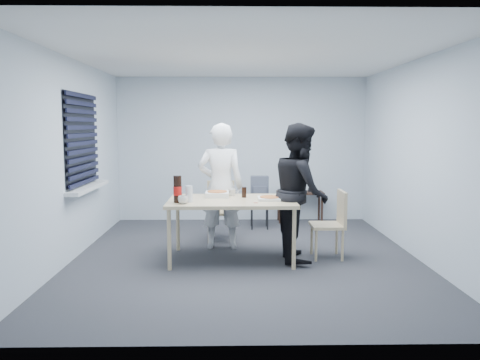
{
  "coord_description": "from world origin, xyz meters",
  "views": [
    {
      "loc": [
        -0.18,
        -6.03,
        1.74
      ],
      "look_at": [
        -0.07,
        0.1,
        1.02
      ],
      "focal_mm": 35.0,
      "sensor_mm": 36.0,
      "label": 1
    }
  ],
  "objects_px": {
    "person_white": "(221,186)",
    "dining_table": "(232,204)",
    "mug_a": "(183,200)",
    "side_table": "(300,196)",
    "backpack": "(260,189)",
    "mug_b": "(232,192)",
    "soda_bottle": "(178,190)",
    "person_black": "(300,192)",
    "chair_far": "(221,206)",
    "chair_right": "(334,219)",
    "stool": "(259,207)"
  },
  "relations": [
    {
      "from": "person_black",
      "to": "backpack",
      "type": "distance_m",
      "value": 1.89
    },
    {
      "from": "dining_table",
      "to": "mug_b",
      "type": "distance_m",
      "value": 0.34
    },
    {
      "from": "person_black",
      "to": "soda_bottle",
      "type": "distance_m",
      "value": 1.57
    },
    {
      "from": "stool",
      "to": "mug_b",
      "type": "relative_size",
      "value": 4.73
    },
    {
      "from": "side_table",
      "to": "chair_right",
      "type": "bearing_deg",
      "value": -87.37
    },
    {
      "from": "person_white",
      "to": "dining_table",
      "type": "bearing_deg",
      "value": 104.62
    },
    {
      "from": "stool",
      "to": "soda_bottle",
      "type": "xyz_separation_m",
      "value": [
        -1.14,
        -2.07,
        0.59
      ]
    },
    {
      "from": "stool",
      "to": "chair_far",
      "type": "bearing_deg",
      "value": -130.6
    },
    {
      "from": "person_white",
      "to": "chair_far",
      "type": "bearing_deg",
      "value": -88.51
    },
    {
      "from": "stool",
      "to": "soda_bottle",
      "type": "bearing_deg",
      "value": -118.75
    },
    {
      "from": "dining_table",
      "to": "soda_bottle",
      "type": "xyz_separation_m",
      "value": [
        -0.67,
        -0.22,
        0.22
      ]
    },
    {
      "from": "soda_bottle",
      "to": "mug_b",
      "type": "bearing_deg",
      "value": 38.8
    },
    {
      "from": "chair_right",
      "to": "mug_b",
      "type": "height_order",
      "value": "chair_right"
    },
    {
      "from": "chair_right",
      "to": "mug_a",
      "type": "xyz_separation_m",
      "value": [
        -1.93,
        -0.38,
        0.32
      ]
    },
    {
      "from": "dining_table",
      "to": "stool",
      "type": "xyz_separation_m",
      "value": [
        0.47,
        1.86,
        -0.37
      ]
    },
    {
      "from": "mug_a",
      "to": "soda_bottle",
      "type": "bearing_deg",
      "value": 126.31
    },
    {
      "from": "mug_b",
      "to": "chair_right",
      "type": "bearing_deg",
      "value": -11.52
    },
    {
      "from": "person_white",
      "to": "soda_bottle",
      "type": "xyz_separation_m",
      "value": [
        -0.51,
        -0.81,
        0.06
      ]
    },
    {
      "from": "person_white",
      "to": "mug_b",
      "type": "relative_size",
      "value": 17.7
    },
    {
      "from": "chair_far",
      "to": "chair_right",
      "type": "relative_size",
      "value": 1.0
    },
    {
      "from": "chair_right",
      "to": "stool",
      "type": "height_order",
      "value": "chair_right"
    },
    {
      "from": "person_black",
      "to": "soda_bottle",
      "type": "bearing_deg",
      "value": 98.24
    },
    {
      "from": "mug_a",
      "to": "soda_bottle",
      "type": "distance_m",
      "value": 0.17
    },
    {
      "from": "chair_far",
      "to": "mug_a",
      "type": "bearing_deg",
      "value": -106.43
    },
    {
      "from": "stool",
      "to": "backpack",
      "type": "height_order",
      "value": "backpack"
    },
    {
      "from": "person_black",
      "to": "side_table",
      "type": "xyz_separation_m",
      "value": [
        0.35,
        2.35,
        -0.41
      ]
    },
    {
      "from": "dining_table",
      "to": "person_white",
      "type": "height_order",
      "value": "person_white"
    },
    {
      "from": "chair_far",
      "to": "mug_b",
      "type": "relative_size",
      "value": 8.9
    },
    {
      "from": "chair_far",
      "to": "soda_bottle",
      "type": "relative_size",
      "value": 2.67
    },
    {
      "from": "side_table",
      "to": "backpack",
      "type": "distance_m",
      "value": 0.94
    },
    {
      "from": "dining_table",
      "to": "side_table",
      "type": "relative_size",
      "value": 1.96
    },
    {
      "from": "mug_a",
      "to": "soda_bottle",
      "type": "height_order",
      "value": "soda_bottle"
    },
    {
      "from": "chair_right",
      "to": "backpack",
      "type": "height_order",
      "value": "same"
    },
    {
      "from": "side_table",
      "to": "soda_bottle",
      "type": "xyz_separation_m",
      "value": [
        -1.9,
        -2.58,
        0.48
      ]
    },
    {
      "from": "dining_table",
      "to": "person_black",
      "type": "bearing_deg",
      "value": 0.42
    },
    {
      "from": "chair_far",
      "to": "person_black",
      "type": "xyz_separation_m",
      "value": [
        1.05,
        -1.1,
        0.37
      ]
    },
    {
      "from": "side_table",
      "to": "soda_bottle",
      "type": "bearing_deg",
      "value": -126.39
    },
    {
      "from": "side_table",
      "to": "backpack",
      "type": "relative_size",
      "value": 1.98
    },
    {
      "from": "person_white",
      "to": "mug_a",
      "type": "height_order",
      "value": "person_white"
    },
    {
      "from": "person_white",
      "to": "side_table",
      "type": "relative_size",
      "value": 2.14
    },
    {
      "from": "backpack",
      "to": "person_white",
      "type": "bearing_deg",
      "value": -115.98
    },
    {
      "from": "mug_b",
      "to": "dining_table",
      "type": "bearing_deg",
      "value": -91.16
    },
    {
      "from": "backpack",
      "to": "side_table",
      "type": "bearing_deg",
      "value": 34.78
    },
    {
      "from": "chair_far",
      "to": "soda_bottle",
      "type": "xyz_separation_m",
      "value": [
        -0.5,
        -1.33,
        0.44
      ]
    },
    {
      "from": "mug_a",
      "to": "mug_b",
      "type": "height_order",
      "value": "mug_a"
    },
    {
      "from": "side_table",
      "to": "backpack",
      "type": "bearing_deg",
      "value": -145.84
    },
    {
      "from": "chair_right",
      "to": "mug_a",
      "type": "height_order",
      "value": "chair_right"
    },
    {
      "from": "chair_right",
      "to": "side_table",
      "type": "xyz_separation_m",
      "value": [
        -0.11,
        2.31,
        -0.04
      ]
    },
    {
      "from": "person_black",
      "to": "backpack",
      "type": "bearing_deg",
      "value": 12.76
    },
    {
      "from": "person_white",
      "to": "chair_right",
      "type": "bearing_deg",
      "value": 160.03
    }
  ]
}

